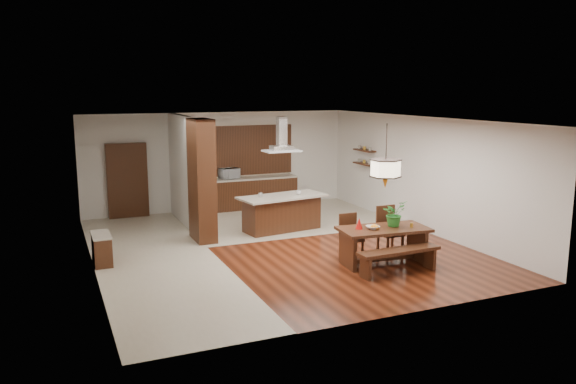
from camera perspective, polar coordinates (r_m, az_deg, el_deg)
name	(u,v)px	position (r m, az deg, el deg)	size (l,w,h in m)	color
room_shell	(276,157)	(12.60, -1.26, 3.54)	(9.00, 9.04, 2.92)	#3D170B
tile_hallway	(156,260)	(12.29, -13.27, -6.74)	(2.50, 9.00, 0.01)	#BFB59F
tile_kitchen	(284,218)	(15.71, -0.43, -2.71)	(5.50, 4.00, 0.01)	#BFB59F
soffit_band	(276,120)	(12.53, -1.27, 7.28)	(8.00, 9.00, 0.02)	#37200D
partition_pier	(202,180)	(13.38, -8.75, 1.17)	(0.45, 1.00, 2.90)	black
partition_stub	(182,169)	(15.40, -10.74, 2.32)	(0.18, 2.40, 2.90)	silver
hallway_console	(102,249)	(12.27, -18.40, -5.52)	(0.37, 0.88, 0.63)	black
hallway_doorway	(127,181)	(16.32, -16.00, 1.12)	(1.10, 0.20, 2.10)	black
rear_counter	(254,193)	(17.07, -3.42, -0.05)	(2.60, 0.62, 0.95)	black
kitchen_window	(251,150)	(17.13, -3.77, 4.29)	(2.60, 0.08, 1.50)	#A35F31
shelf_lower	(364,164)	(16.72, 7.74, 2.86)	(0.26, 0.90, 0.04)	black
shelf_upper	(364,150)	(16.67, 7.77, 4.22)	(0.26, 0.90, 0.04)	black
dining_table	(383,237)	(11.76, 9.67, -4.56)	(1.92, 1.09, 0.76)	black
dining_bench	(399,261)	(11.29, 11.17, -6.92)	(1.75, 0.38, 0.49)	black
dining_chair_left	(352,236)	(12.07, 6.50, -4.51)	(0.42, 0.42, 0.95)	black
dining_chair_right	(390,231)	(12.46, 10.37, -3.89)	(0.47, 0.47, 1.06)	black
pendant_lantern	(386,156)	(11.45, 9.93, 3.61)	(0.64, 0.64, 1.31)	#FEEAC2
foliage_plant	(394,214)	(11.83, 10.73, -2.16)	(0.48, 0.42, 0.54)	#267426
fruit_bowl	(373,227)	(11.56, 8.61, -3.58)	(0.27, 0.27, 0.07)	beige
napkin_cone	(359,223)	(11.52, 7.24, -3.19)	(0.15, 0.15, 0.23)	red
gold_ornament	(412,225)	(11.86, 12.44, -3.30)	(0.06, 0.06, 0.09)	gold
kitchen_island	(282,213)	(14.32, -0.63, -2.10)	(2.33, 1.28, 0.91)	black
range_hood	(282,134)	(14.02, -0.65, 5.89)	(0.90, 0.55, 0.87)	silver
island_cup	(299,193)	(14.33, 1.08, -0.06)	(0.13, 0.13, 0.10)	silver
microwave	(229,173)	(16.76, -6.00, 1.89)	(0.56, 0.38, 0.31)	silver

